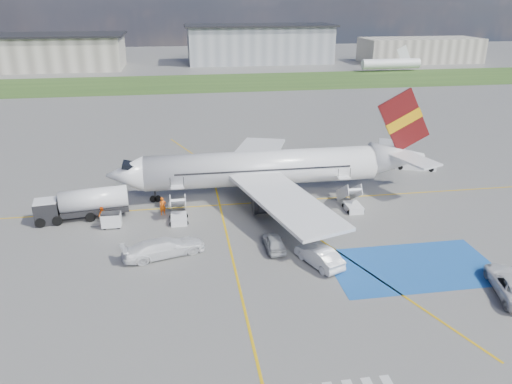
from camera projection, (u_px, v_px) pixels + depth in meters
ground at (288, 253)px, 44.62m from camera, size 400.00×400.00×0.00m
grass_strip at (210, 83)px, 131.87m from camera, size 400.00×30.00×0.01m
taxiway_line_main at (264, 202)px, 55.64m from camera, size 120.00×0.20×0.01m
taxiway_line_cross at (249, 327)px, 34.70m from camera, size 0.20×60.00×0.01m
taxiway_line_diag at (264, 202)px, 55.64m from camera, size 20.71×56.45×0.01m
staging_box at (413, 267)px, 42.42m from camera, size 14.00×8.00×0.01m
terminal_west at (23, 53)px, 154.05m from camera, size 60.00×22.00×10.00m
terminal_centre at (259, 45)px, 169.35m from camera, size 48.00×18.00×12.00m
terminal_east at (420, 50)px, 171.78m from camera, size 40.00×16.00×8.00m
airliner at (275, 167)px, 56.46m from camera, size 36.81×32.95×11.92m
airstairs_fwd at (179, 215)px, 50.98m from camera, size 1.90×5.20×3.60m
airstairs_aft at (352, 204)px, 53.72m from camera, size 1.90×5.20×3.60m
fuel_tanker at (83, 206)px, 51.25m from camera, size 9.39×3.71×3.12m
gpu_cart at (111, 221)px, 49.37m from camera, size 1.91×1.24×1.58m
belt_loader at (416, 166)px, 66.28m from camera, size 5.75×3.64×1.67m
car_silver_a at (274, 242)px, 45.13m from camera, size 1.70×4.11×1.39m
car_silver_b at (319, 256)px, 42.46m from camera, size 3.52×5.33×1.66m
van_white_a at (511, 282)px, 38.41m from camera, size 3.67×5.63×1.94m
van_white_b at (164, 245)px, 43.87m from camera, size 5.90×3.65×2.15m
crew_fwd at (163, 206)px, 52.14m from camera, size 0.82×0.66×1.95m
crew_nose at (102, 215)px, 50.21m from camera, size 1.03×1.08×1.75m
crew_aft at (308, 204)px, 53.04m from camera, size 0.72×1.05×1.65m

